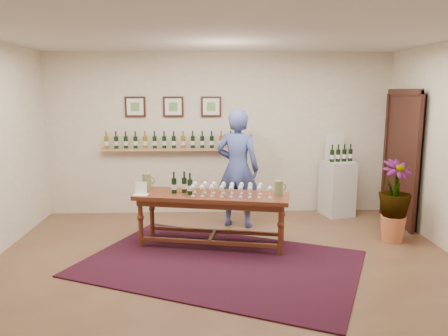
{
  "coord_description": "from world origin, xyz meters",
  "views": [
    {
      "loc": [
        -0.26,
        -5.12,
        2.15
      ],
      "look_at": [
        0.0,
        0.8,
        1.1
      ],
      "focal_mm": 35.0,
      "sensor_mm": 36.0,
      "label": 1
    }
  ],
  "objects_px": {
    "person": "(238,169)",
    "potted_plant": "(394,201)",
    "display_pedestal": "(337,188)",
    "tasting_table": "(212,202)"
  },
  "relations": [
    {
      "from": "person",
      "to": "potted_plant",
      "type": "bearing_deg",
      "value": 177.63
    },
    {
      "from": "potted_plant",
      "to": "display_pedestal",
      "type": "bearing_deg",
      "value": 106.09
    },
    {
      "from": "display_pedestal",
      "to": "person",
      "type": "distance_m",
      "value": 1.93
    },
    {
      "from": "tasting_table",
      "to": "person",
      "type": "relative_size",
      "value": 1.17
    },
    {
      "from": "display_pedestal",
      "to": "person",
      "type": "xyz_separation_m",
      "value": [
        -1.79,
        -0.56,
        0.46
      ]
    },
    {
      "from": "display_pedestal",
      "to": "tasting_table",
      "type": "bearing_deg",
      "value": -146.37
    },
    {
      "from": "tasting_table",
      "to": "display_pedestal",
      "type": "relative_size",
      "value": 2.31
    },
    {
      "from": "tasting_table",
      "to": "potted_plant",
      "type": "bearing_deg",
      "value": 13.68
    },
    {
      "from": "tasting_table",
      "to": "person",
      "type": "height_order",
      "value": "person"
    },
    {
      "from": "tasting_table",
      "to": "person",
      "type": "bearing_deg",
      "value": 77.11
    }
  ]
}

